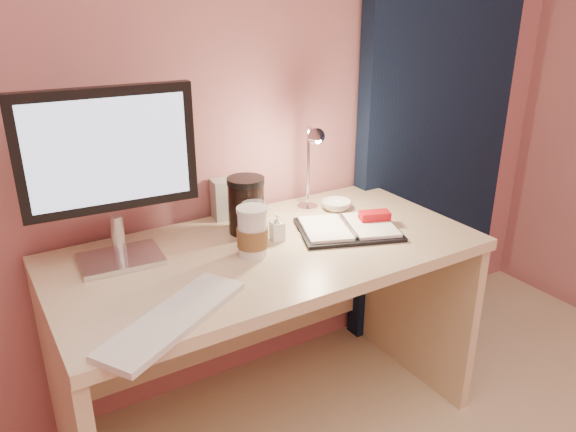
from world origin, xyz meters
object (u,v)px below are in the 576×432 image
desk (259,298)px  keyboard (174,318)px  planner (350,227)px  coffee_cup (253,233)px  lotion_bottle (277,227)px  clear_cup (255,224)px  bowl (336,205)px  product_box (226,199)px  dark_jar (246,208)px  desk_lamp (327,159)px  monitor (109,162)px

desk → keyboard: size_ratio=3.05×
keyboard → planner: planner is taller
coffee_cup → lotion_bottle: (0.13, 0.06, -0.03)m
clear_cup → bowl: size_ratio=1.28×
product_box → coffee_cup: bearing=-94.1°
desk → bowl: 0.47m
keyboard → dark_jar: (0.43, 0.41, 0.08)m
desk → lotion_bottle: size_ratio=14.58×
dark_jar → product_box: 0.16m
coffee_cup → desk_lamp: desk_lamp is taller
keyboard → clear_cup: clear_cup is taller
monitor → coffee_cup: monitor is taller
planner → coffee_cup: coffee_cup is taller
desk → planner: planner is taller
monitor → planner: (0.76, -0.18, -0.31)m
clear_cup → dark_jar: 0.11m
keyboard → coffee_cup: size_ratio=2.84×
desk → product_box: (-0.00, 0.24, 0.30)m
clear_cup → lotion_bottle: 0.08m
clear_cup → lotion_bottle: clear_cup is taller
keyboard → desk_lamp: desk_lamp is taller
desk_lamp → keyboard: bearing=-132.0°
monitor → dark_jar: (0.44, 0.00, -0.24)m
monitor → dark_jar: size_ratio=3.06×
keyboard → lotion_bottle: (0.48, 0.30, 0.04)m
desk → clear_cup: size_ratio=9.57×
monitor → lotion_bottle: 0.58m
lotion_bottle → desk: bearing=147.5°
coffee_cup → clear_cup: bearing=56.4°
desk → planner: (0.32, -0.10, 0.24)m
planner → coffee_cup: bearing=-160.5°
desk → lotion_bottle: lotion_bottle is taller
keyboard → product_box: size_ratio=3.12×
coffee_cup → desk: bearing=54.9°
monitor → product_box: (0.44, 0.16, -0.25)m
lotion_bottle → desk_lamp: bearing=21.4°
bowl → lotion_bottle: 0.36m
bowl → desk: bearing=-167.5°
lotion_bottle → product_box: bearing=102.0°
planner → dark_jar: bearing=170.3°
clear_cup → desk_lamp: size_ratio=0.42×
dark_jar → desk_lamp: 0.35m
clear_cup → dark_jar: (0.03, 0.11, 0.02)m
coffee_cup → keyboard: bearing=-146.2°
monitor → desk_lamp: size_ratio=1.57×
lotion_bottle → dark_jar: dark_jar is taller
clear_cup → desk: bearing=51.4°
desk → lotion_bottle: 0.28m
lotion_bottle → dark_jar: 0.14m
dark_jar → desk_lamp: size_ratio=0.51×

